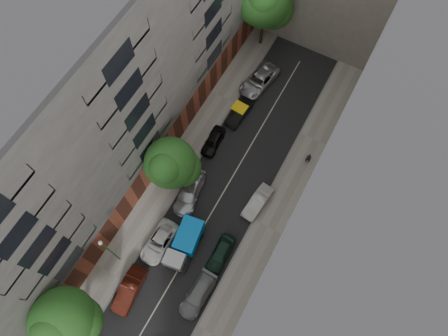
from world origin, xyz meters
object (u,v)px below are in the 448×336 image
Objects in this scene: car_left_6 at (259,80)px; car_left_4 at (213,141)px; car_left_3 at (189,193)px; tree_near at (63,322)px; car_left_2 at (159,242)px; car_left_5 at (239,113)px; car_right_1 at (198,295)px; car_left_1 at (129,290)px; tarp_truck at (185,243)px; tree_mid at (171,165)px; lamp_post at (108,250)px; car_right_2 at (220,254)px; tree_far at (266,3)px; car_right_3 at (258,202)px; pedestrian at (308,158)px.

car_left_4 is at bearing -85.86° from car_left_6.
car_left_3 is 15.69m from tree_near.
car_left_6 is (0.00, 21.01, 0.12)m from car_left_2.
car_left_5 is 0.88× the size of car_right_1.
car_left_2 is (0.00, 4.99, -0.10)m from car_left_1.
car_left_2 is 0.59× the size of tree_near.
car_left_4 is at bearing 87.09° from car_left_1.
tarp_truck is 1.03× the size of car_left_3.
tree_mid is (0.25, 15.20, -0.07)m from tree_near.
car_left_4 is at bearing 83.51° from lamp_post.
car_right_2 reaches higher than car_left_5.
car_left_3 is 0.92× the size of car_left_6.
car_left_2 is at bearing -84.75° from tree_far.
car_left_4 is 0.48× the size of tree_near.
car_left_1 is at bearing -130.52° from car_right_2.
car_left_6 is 1.35× the size of car_right_3.
car_left_1 is 21.50m from pedestrian.
car_right_3 is at bearing 58.27° from car_left_1.
car_left_6 reaches higher than car_right_2.
car_left_4 is at bearing 116.20° from car_right_1.
tree_mid is at bearing -95.03° from car_left_5.
car_right_1 is at bearing 19.27° from car_left_1.
tree_far is at bearing 88.77° from car_left_1.
tree_far is 29.46m from lamp_post.
tree_near is (-7.55, -6.96, 4.54)m from car_right_1.
tree_far is at bearing 107.78° from car_left_5.
pedestrian is at bearing 59.20° from car_left_2.
car_right_2 is (5.60, -14.41, 0.01)m from car_left_5.
tree_mid reaches higher than car_left_6.
car_left_1 is 4.71m from lamp_post.
car_left_4 is at bearing 158.40° from car_right_3.
lamp_post is (-0.79, -8.94, -0.87)m from tree_mid.
car_right_1 reaches higher than car_left_4.
lamp_post is at bearing -122.27° from car_right_3.
lamp_post is 21.26m from pedestrian.
car_left_2 is (-2.29, -0.98, -0.61)m from tarp_truck.
car_left_2 is at bearing -85.69° from car_left_5.
tarp_truck is 15.12m from pedestrian.
car_right_2 is (5.60, -3.75, -0.05)m from car_left_3.
tree_near reaches higher than car_right_3.
car_right_2 is (3.31, 0.83, -0.57)m from tarp_truck.
tree_far reaches higher than car_right_2.
car_left_1 is 21.21m from car_left_5.
car_right_3 reaches higher than car_left_5.
car_left_3 is 4.73m from tree_mid.
tree_far is at bearing 95.50° from car_left_2.
tree_mid is (-1.70, -10.37, 4.47)m from car_left_5.
tree_mid reaches higher than pedestrian.
tarp_truck is 1.14× the size of car_right_1.
car_left_3 reaches higher than car_left_4.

